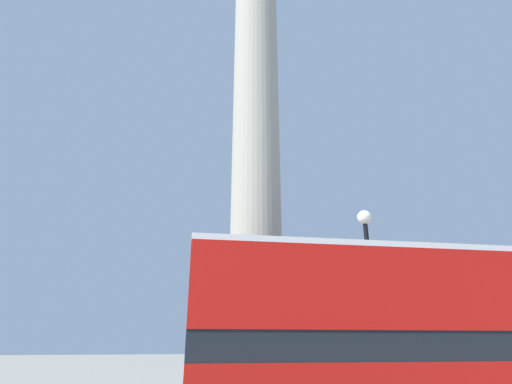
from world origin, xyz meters
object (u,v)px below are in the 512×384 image
(monument_column, at_px, (256,159))
(bus_b, at_px, (434,347))
(equestrian_statue, at_px, (398,367))
(street_lamp, at_px, (373,301))

(monument_column, distance_m, bus_b, 9.78)
(monument_column, height_order, equestrian_statue, monument_column)
(bus_b, distance_m, equestrian_statue, 13.46)
(monument_column, xyz_separation_m, bus_b, (2.50, -6.21, -7.12))
(equestrian_statue, distance_m, street_lamp, 11.62)
(monument_column, relative_size, equestrian_statue, 4.60)
(street_lamp, bearing_deg, bus_b, -89.32)
(bus_b, xyz_separation_m, street_lamp, (-0.03, 2.37, 1.19))
(equestrian_statue, relative_size, street_lamp, 0.87)
(bus_b, bearing_deg, equestrian_statue, 66.11)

